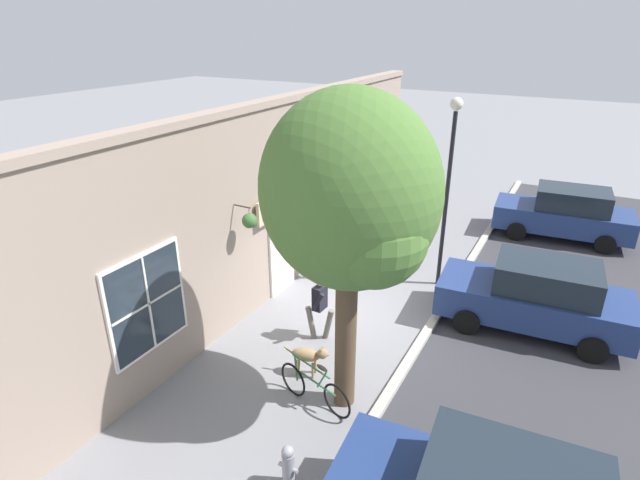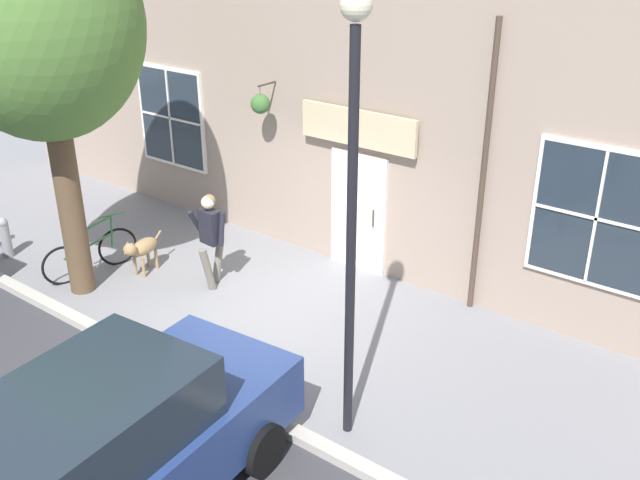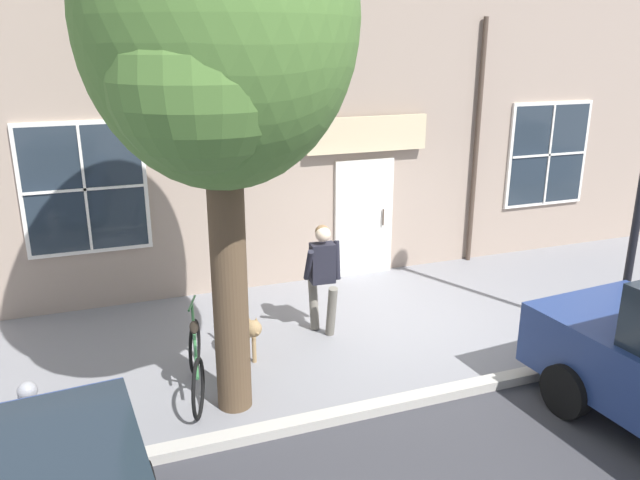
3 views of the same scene
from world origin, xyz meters
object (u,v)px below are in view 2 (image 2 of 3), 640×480
object	(u,v)px
street_tree_by_curb	(36,34)
fire_hydrant	(5,237)
street_lamp	(353,172)
leaning_bicycle	(91,253)
pedestrian_walking	(211,232)
dog_on_leash	(142,248)
parked_car_mid_block	(106,453)

from	to	relation	value
street_tree_by_curb	fire_hydrant	bearing A→B (deg)	-90.60
street_lamp	fire_hydrant	distance (m)	8.22
street_tree_by_curb	fire_hydrant	world-z (taller)	street_tree_by_curb
leaning_bicycle	fire_hydrant	distance (m)	1.86
fire_hydrant	leaning_bicycle	bearing A→B (deg)	106.68
pedestrian_walking	leaning_bicycle	size ratio (longest dim) A/B	0.95
fire_hydrant	street_tree_by_curb	bearing A→B (deg)	89.40
leaning_bicycle	street_lamp	xyz separation A→B (m)	(0.69, 5.90, 2.94)
fire_hydrant	dog_on_leash	bearing A→B (deg)	113.04
pedestrian_walking	dog_on_leash	distance (m)	1.43
leaning_bicycle	dog_on_leash	bearing A→B (deg)	126.49
street_tree_by_curb	leaning_bicycle	xyz separation A→B (m)	(-0.56, -0.31, -3.77)
street_tree_by_curb	street_lamp	distance (m)	5.65
street_tree_by_curb	leaning_bicycle	bearing A→B (deg)	-150.58
street_tree_by_curb	parked_car_mid_block	distance (m)	6.19
parked_car_mid_block	fire_hydrant	xyz separation A→B (m)	(-2.76, -6.58, -0.48)
street_tree_by_curb	street_lamp	size ratio (longest dim) A/B	1.16
dog_on_leash	street_lamp	size ratio (longest dim) A/B	0.20
dog_on_leash	parked_car_mid_block	world-z (taller)	parked_car_mid_block
street_tree_by_curb	fire_hydrant	xyz separation A→B (m)	(-0.02, -2.10, -3.75)
street_tree_by_curb	street_lamp	world-z (taller)	street_tree_by_curb
leaning_bicycle	parked_car_mid_block	xyz separation A→B (m)	(3.29, 4.80, 0.50)
parked_car_mid_block	pedestrian_walking	bearing A→B (deg)	-146.56
parked_car_mid_block	street_lamp	size ratio (longest dim) A/B	0.86
street_lamp	fire_hydrant	size ratio (longest dim) A/B	6.65
dog_on_leash	leaning_bicycle	distance (m)	0.89
dog_on_leash	street_tree_by_curb	distance (m)	3.85
dog_on_leash	street_tree_by_curb	bearing A→B (deg)	-20.25
leaning_bicycle	parked_car_mid_block	world-z (taller)	parked_car_mid_block
leaning_bicycle	fire_hydrant	size ratio (longest dim) A/B	2.23
dog_on_leash	street_tree_by_curb	world-z (taller)	street_tree_by_curb
pedestrian_walking	dog_on_leash	size ratio (longest dim) A/B	1.63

